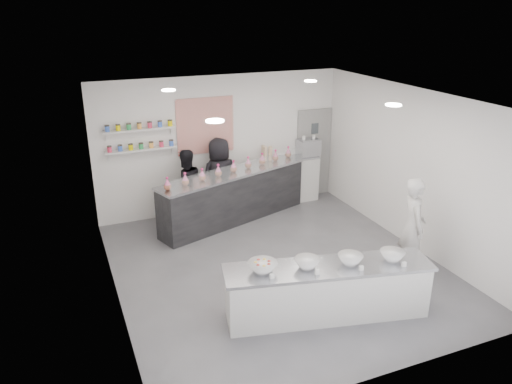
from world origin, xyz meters
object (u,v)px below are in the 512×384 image
woman_prep (413,226)px  staff_left (186,186)px  espresso_ledge (288,180)px  espresso_machine (308,148)px  back_bar (234,197)px  staff_right (220,178)px  prep_counter (327,291)px

woman_prep → staff_left: (-3.00, 3.58, -0.07)m
espresso_ledge → espresso_machine: (0.51, 0.00, 0.72)m
back_bar → espresso_machine: espresso_machine is taller
staff_right → espresso_ledge: bearing=179.3°
back_bar → staff_left: 1.04m
espresso_ledge → staff_left: (-2.48, -0.18, 0.26)m
prep_counter → back_bar: back_bar is taller
prep_counter → staff_left: (-1.01, 4.18, 0.37)m
back_bar → espresso_ledge: back_bar is taller
staff_left → prep_counter: bearing=96.3°
prep_counter → espresso_ledge: size_ratio=2.14×
espresso_ledge → staff_left: 2.50m
espresso_ledge → staff_left: bearing=-175.9°
prep_counter → woman_prep: (1.99, 0.60, 0.44)m
prep_counter → back_bar: bearing=103.8°
prep_counter → staff_left: size_ratio=1.93×
back_bar → staff_right: staff_right is taller
back_bar → staff_right: (-0.18, 0.38, 0.33)m
woman_prep → staff_left: size_ratio=1.09×
woman_prep → staff_right: staff_right is taller
espresso_ledge → staff_right: (-1.73, -0.18, 0.34)m
staff_left → espresso_machine: bearing=176.2°
woman_prep → staff_left: bearing=62.1°
espresso_machine → woman_prep: 3.79m
espresso_ledge → staff_right: 1.77m
prep_counter → woman_prep: woman_prep is taller
espresso_ledge → staff_right: staff_right is taller
prep_counter → staff_right: (-0.26, 4.18, 0.46)m
woman_prep → staff_left: 4.67m
woman_prep → espresso_machine: bearing=22.3°
woman_prep → espresso_ledge: bearing=30.0°
staff_left → staff_right: (0.75, 0.00, 0.08)m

